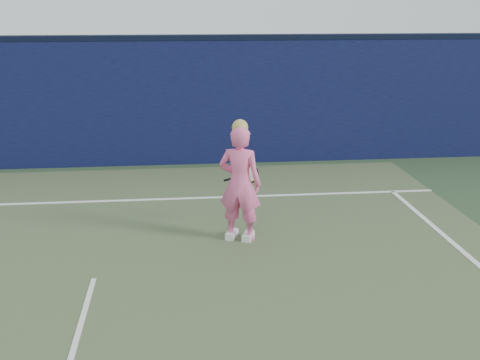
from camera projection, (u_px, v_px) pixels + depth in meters
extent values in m
plane|color=#2A4027|center=(82.00, 321.00, 6.28)|extent=(80.00, 80.00, 0.00)
cube|color=black|center=(124.00, 104.00, 12.13)|extent=(24.00, 0.40, 2.50)
cube|color=black|center=(120.00, 38.00, 11.76)|extent=(24.00, 0.42, 0.10)
imported|color=pink|center=(240.00, 184.00, 8.26)|extent=(0.70, 0.58, 1.63)
sphere|color=tan|center=(240.00, 127.00, 8.04)|extent=(0.22, 0.22, 0.22)
cube|color=white|center=(248.00, 236.00, 8.45)|extent=(0.22, 0.30, 0.10)
cube|color=white|center=(232.00, 234.00, 8.51)|extent=(0.22, 0.30, 0.10)
torus|color=black|center=(250.00, 174.00, 8.70)|extent=(0.28, 0.09, 0.28)
torus|color=gold|center=(250.00, 174.00, 8.70)|extent=(0.23, 0.06, 0.23)
cylinder|color=beige|center=(250.00, 174.00, 8.70)|extent=(0.23, 0.06, 0.23)
cylinder|color=black|center=(235.00, 177.00, 8.73)|extent=(0.25, 0.04, 0.09)
cylinder|color=black|center=(227.00, 180.00, 8.76)|extent=(0.11, 0.04, 0.06)
cube|color=white|center=(116.00, 201.00, 10.09)|extent=(11.00, 0.08, 0.01)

